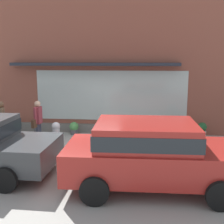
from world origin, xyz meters
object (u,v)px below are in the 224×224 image
fire_hydrant (56,135)px  potted_plant_corner_tall (37,125)px  pedestrian_passerby (2,120)px  potted_plant_window_center (202,130)px  potted_plant_near_hydrant (74,128)px  pedestrian_with_handbag (38,120)px  potted_plant_window_right (104,125)px  parked_car_red (151,151)px  potted_plant_doorstep (168,129)px  potted_plant_trailing_edge (10,124)px

fire_hydrant → potted_plant_corner_tall: bearing=125.7°
pedestrian_passerby → potted_plant_window_center: pedestrian_passerby is taller
potted_plant_near_hydrant → potted_plant_corner_tall: bearing=170.2°
pedestrian_with_handbag → potted_plant_window_right: (2.11, 1.70, -0.54)m
pedestrian_with_handbag → parked_car_red: bearing=58.1°
potted_plant_near_hydrant → potted_plant_doorstep: (3.74, -0.12, 0.10)m
potted_plant_window_center → potted_plant_doorstep: bearing=-172.5°
potted_plant_doorstep → potted_plant_trailing_edge: size_ratio=1.26×
potted_plant_window_right → potted_plant_window_center: (3.83, -0.10, -0.05)m
pedestrian_passerby → parked_car_red: 5.66m
fire_hydrant → potted_plant_trailing_edge: size_ratio=1.47×
fire_hydrant → parked_car_red: bearing=-41.4°
pedestrian_passerby → potted_plant_trailing_edge: 2.31m
potted_plant_window_right → potted_plant_corner_tall: (-2.89, 0.14, -0.09)m
parked_car_red → potted_plant_window_center: parked_car_red is taller
fire_hydrant → potted_plant_window_right: fire_hydrant is taller
potted_plant_trailing_edge → potted_plant_window_right: bearing=-0.8°
pedestrian_passerby → potted_plant_window_center: size_ratio=2.67×
potted_plant_window_right → potted_plant_trailing_edge: 4.00m
potted_plant_doorstep → potted_plant_window_right: bearing=173.9°
potted_plant_near_hydrant → potted_plant_corner_tall: size_ratio=0.90×
parked_car_red → potted_plant_trailing_edge: size_ratio=6.85×
potted_plant_trailing_edge → pedestrian_with_handbag: bearing=-43.0°
pedestrian_with_handbag → parked_car_red: 4.88m
pedestrian_with_handbag → parked_car_red: parked_car_red is taller
potted_plant_window_right → potted_plant_near_hydrant: bearing=-173.1°
fire_hydrant → potted_plant_window_right: size_ratio=1.17×
pedestrian_passerby → pedestrian_with_handbag: bearing=73.6°
pedestrian_with_handbag → potted_plant_near_hydrant: bearing=155.9°
fire_hydrant → parked_car_red: (3.14, -2.77, 0.44)m
pedestrian_passerby → potted_plant_corner_tall: pedestrian_passerby is taller
potted_plant_trailing_edge → potted_plant_corner_tall: size_ratio=1.09×
pedestrian_with_handbag → potted_plant_window_center: (5.95, 1.60, -0.59)m
fire_hydrant → potted_plant_trailing_edge: fire_hydrant is taller
potted_plant_window_center → pedestrian_with_handbag: bearing=-164.9°
potted_plant_window_center → parked_car_red: bearing=-114.5°
parked_car_red → potted_plant_near_hydrant: parked_car_red is taller
fire_hydrant → potted_plant_near_hydrant: 1.80m
potted_plant_trailing_edge → pedestrian_passerby: bearing=-70.7°
potted_plant_window_center → potted_plant_trailing_edge: 7.83m
potted_plant_near_hydrant → potted_plant_doorstep: 3.75m
fire_hydrant → potted_plant_corner_tall: size_ratio=1.60×
pedestrian_passerby → potted_plant_doorstep: (5.80, 1.77, -0.58)m
potted_plant_window_center → potted_plant_window_right: bearing=178.5°
potted_plant_window_right → potted_plant_corner_tall: 2.89m
potted_plant_window_right → potted_plant_corner_tall: size_ratio=1.37×
potted_plant_corner_tall → potted_plant_window_right: bearing=-2.8°
fire_hydrant → pedestrian_with_handbag: size_ratio=0.57×
potted_plant_near_hydrant → potted_plant_window_center: 5.05m
fire_hydrant → potted_plant_window_right: (1.40, 1.93, -0.09)m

